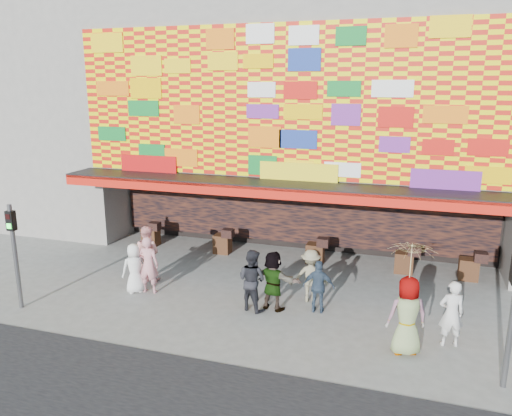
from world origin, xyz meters
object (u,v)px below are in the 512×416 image
(ped_b, at_px, (148,265))
(ped_g, at_px, (407,316))
(parasol, at_px, (411,265))
(signal_left, at_px, (14,245))
(ped_i, at_px, (147,253))
(ped_a, at_px, (135,268))
(ped_e, at_px, (319,287))
(ped_c, at_px, (252,280))
(ped_d, at_px, (311,276))
(ped_h, at_px, (451,314))
(ped_f, at_px, (273,281))

(ped_b, distance_m, ped_g, 7.58)
(parasol, bearing_deg, ped_b, 170.19)
(signal_left, height_order, ped_i, signal_left)
(ped_a, bearing_deg, ped_b, 153.71)
(ped_e, bearing_deg, ped_a, -0.13)
(ped_e, height_order, ped_i, ped_i)
(ped_c, bearing_deg, ped_g, -176.47)
(ped_b, bearing_deg, ped_d, -176.04)
(parasol, bearing_deg, ped_h, 34.59)
(ped_f, bearing_deg, ped_b, 14.86)
(ped_g, bearing_deg, signal_left, -15.23)
(ped_d, height_order, ped_f, ped_f)
(ped_f, distance_m, parasol, 4.06)
(ped_a, xyz_separation_m, ped_b, (0.40, 0.12, 0.12))
(ped_a, relative_size, ped_e, 1.02)
(ped_h, bearing_deg, parasol, 18.45)
(ped_a, distance_m, ped_i, 1.05)
(ped_b, xyz_separation_m, ped_e, (5.12, 0.22, -0.13))
(ped_g, relative_size, ped_i, 1.06)
(ped_a, relative_size, parasol, 0.78)
(ped_c, relative_size, ped_e, 1.17)
(ped_e, height_order, parasol, parasol)
(ped_a, distance_m, ped_f, 4.29)
(ped_b, height_order, ped_e, ped_b)
(ped_b, xyz_separation_m, ped_i, (-0.56, 0.90, 0.01))
(ped_b, distance_m, parasol, 7.70)
(ped_c, distance_m, ped_g, 4.30)
(ped_c, relative_size, ped_f, 1.03)
(ped_i, bearing_deg, parasol, 171.23)
(ped_b, bearing_deg, ped_e, 176.01)
(ped_c, xyz_separation_m, ped_f, (0.56, 0.19, -0.03))
(signal_left, relative_size, ped_g, 1.59)
(ped_e, xyz_separation_m, ped_i, (-5.68, 0.68, 0.15))
(signal_left, distance_m, ped_b, 3.71)
(signal_left, distance_m, parasol, 10.42)
(ped_f, height_order, ped_h, ped_f)
(ped_d, bearing_deg, ped_a, 0.92)
(ped_c, xyz_separation_m, ped_i, (-3.88, 1.07, 0.02))
(ped_d, distance_m, parasol, 3.75)
(ped_b, xyz_separation_m, parasol, (7.47, -1.29, 1.32))
(ped_a, distance_m, parasol, 8.09)
(ped_a, distance_m, ped_b, 0.44)
(ped_b, bearing_deg, ped_h, 169.48)
(ped_c, relative_size, parasol, 0.89)
(ped_h, distance_m, parasol, 1.84)
(ped_e, xyz_separation_m, ped_f, (-1.24, -0.20, 0.10))
(signal_left, height_order, ped_c, signal_left)
(ped_d, relative_size, ped_h, 0.94)
(ped_g, xyz_separation_m, parasol, (0.00, 0.00, 1.26))
(ped_d, xyz_separation_m, ped_g, (2.71, -2.17, 0.17))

